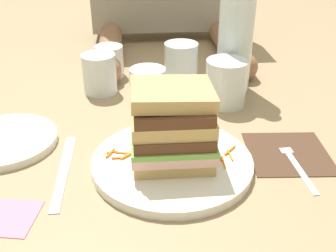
# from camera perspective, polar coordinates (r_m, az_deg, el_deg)

# --- Properties ---
(ground_plane) EXTENTS (3.00, 3.00, 0.00)m
(ground_plane) POSITION_cam_1_polar(r_m,az_deg,el_deg) (0.64, 0.59, -5.67)
(ground_plane) COLOR #9E8460
(main_plate) EXTENTS (0.25, 0.25, 0.01)m
(main_plate) POSITION_cam_1_polar(r_m,az_deg,el_deg) (0.64, 0.24, -4.99)
(main_plate) COLOR white
(main_plate) RESTS_ON ground_plane
(sandwich) EXTENTS (0.13, 0.11, 0.12)m
(sandwich) POSITION_cam_1_polar(r_m,az_deg,el_deg) (0.61, 0.33, 0.11)
(sandwich) COLOR tan
(sandwich) RESTS_ON main_plate
(carrot_shred_0) EXTENTS (0.02, 0.01, 0.00)m
(carrot_shred_0) POSITION_cam_1_polar(r_m,az_deg,el_deg) (0.65, -6.30, -3.75)
(carrot_shred_0) COLOR orange
(carrot_shred_0) RESTS_ON main_plate
(carrot_shred_1) EXTENTS (0.02, 0.00, 0.00)m
(carrot_shred_1) POSITION_cam_1_polar(r_m,az_deg,el_deg) (0.64, -7.04, -4.45)
(carrot_shred_1) COLOR orange
(carrot_shred_1) RESTS_ON main_plate
(carrot_shred_2) EXTENTS (0.01, 0.02, 0.00)m
(carrot_shred_2) POSITION_cam_1_polar(r_m,az_deg,el_deg) (0.65, -8.06, -3.77)
(carrot_shred_2) COLOR orange
(carrot_shred_2) RESTS_ON main_plate
(carrot_shred_3) EXTENTS (0.02, 0.01, 0.00)m
(carrot_shred_3) POSITION_cam_1_polar(r_m,az_deg,el_deg) (0.65, -5.22, -3.85)
(carrot_shred_3) COLOR orange
(carrot_shred_3) RESTS_ON main_plate
(carrot_shred_4) EXTENTS (0.02, 0.01, 0.00)m
(carrot_shred_4) POSITION_cam_1_polar(r_m,az_deg,el_deg) (0.66, -7.79, -3.65)
(carrot_shred_4) COLOR orange
(carrot_shred_4) RESTS_ON main_plate
(carrot_shred_5) EXTENTS (0.02, 0.01, 0.00)m
(carrot_shred_5) POSITION_cam_1_polar(r_m,az_deg,el_deg) (0.64, -5.97, -4.29)
(carrot_shred_5) COLOR orange
(carrot_shred_5) RESTS_ON main_plate
(carrot_shred_6) EXTENTS (0.03, 0.02, 0.00)m
(carrot_shred_6) POSITION_cam_1_polar(r_m,az_deg,el_deg) (0.66, 5.73, -3.19)
(carrot_shred_6) COLOR orange
(carrot_shred_6) RESTS_ON main_plate
(carrot_shred_7) EXTENTS (0.02, 0.03, 0.00)m
(carrot_shred_7) POSITION_cam_1_polar(r_m,az_deg,el_deg) (0.66, 8.65, -3.36)
(carrot_shred_7) COLOR orange
(carrot_shred_7) RESTS_ON main_plate
(carrot_shred_8) EXTENTS (0.00, 0.03, 0.00)m
(carrot_shred_8) POSITION_cam_1_polar(r_m,az_deg,el_deg) (0.63, 7.78, -5.04)
(carrot_shred_8) COLOR orange
(carrot_shred_8) RESTS_ON main_plate
(carrot_shred_9) EXTENTS (0.01, 0.02, 0.00)m
(carrot_shred_9) POSITION_cam_1_polar(r_m,az_deg,el_deg) (0.64, 7.11, -4.36)
(carrot_shred_9) COLOR orange
(carrot_shred_9) RESTS_ON main_plate
(carrot_shred_10) EXTENTS (0.03, 0.02, 0.00)m
(carrot_shred_10) POSITION_cam_1_polar(r_m,az_deg,el_deg) (0.65, 5.25, -3.91)
(carrot_shred_10) COLOR orange
(carrot_shred_10) RESTS_ON main_plate
(carrot_shred_11) EXTENTS (0.00, 0.03, 0.00)m
(carrot_shred_11) POSITION_cam_1_polar(r_m,az_deg,el_deg) (0.65, 8.57, -3.84)
(carrot_shred_11) COLOR orange
(carrot_shred_11) RESTS_ON main_plate
(napkin_dark) EXTENTS (0.14, 0.14, 0.00)m
(napkin_dark) POSITION_cam_1_polar(r_m,az_deg,el_deg) (0.70, 16.40, -3.60)
(napkin_dark) COLOR #4C3323
(napkin_dark) RESTS_ON ground_plane
(fork) EXTENTS (0.02, 0.17, 0.00)m
(fork) POSITION_cam_1_polar(r_m,az_deg,el_deg) (0.68, 17.10, -4.38)
(fork) COLOR silver
(fork) RESTS_ON napkin_dark
(knife) EXTENTS (0.02, 0.20, 0.00)m
(knife) POSITION_cam_1_polar(r_m,az_deg,el_deg) (0.65, -14.41, -6.28)
(knife) COLOR silver
(knife) RESTS_ON ground_plane
(juice_glass) EXTENTS (0.08, 0.08, 0.09)m
(juice_glass) POSITION_cam_1_polar(r_m,az_deg,el_deg) (0.83, 8.03, 5.63)
(juice_glass) COLOR white
(juice_glass) RESTS_ON ground_plane
(water_bottle) EXTENTS (0.07, 0.07, 0.31)m
(water_bottle) POSITION_cam_1_polar(r_m,az_deg,el_deg) (0.87, 9.52, 13.57)
(water_bottle) COLOR silver
(water_bottle) RESTS_ON ground_plane
(empty_tumbler_0) EXTENTS (0.07, 0.07, 0.07)m
(empty_tumbler_0) POSITION_cam_1_polar(r_m,az_deg,el_deg) (0.97, -8.17, 8.94)
(empty_tumbler_0) COLOR silver
(empty_tumbler_0) RESTS_ON ground_plane
(empty_tumbler_1) EXTENTS (0.07, 0.07, 0.09)m
(empty_tumbler_1) POSITION_cam_1_polar(r_m,az_deg,el_deg) (0.91, 1.83, 8.63)
(empty_tumbler_1) COLOR silver
(empty_tumbler_1) RESTS_ON ground_plane
(empty_tumbler_2) EXTENTS (0.07, 0.07, 0.08)m
(empty_tumbler_2) POSITION_cam_1_polar(r_m,az_deg,el_deg) (0.89, -9.53, 7.21)
(empty_tumbler_2) COLOR silver
(empty_tumbler_2) RESTS_ON ground_plane
(empty_tumbler_3) EXTENTS (0.07, 0.07, 0.07)m
(empty_tumbler_3) POSITION_cam_1_polar(r_m,az_deg,el_deg) (0.83, -2.82, 5.67)
(empty_tumbler_3) COLOR silver
(empty_tumbler_3) RESTS_ON ground_plane
(side_plate) EXTENTS (0.18, 0.18, 0.01)m
(side_plate) POSITION_cam_1_polar(r_m,az_deg,el_deg) (0.75, -21.80, -1.93)
(side_plate) COLOR white
(side_plate) RESTS_ON ground_plane
(napkin_pink) EXTENTS (0.10, 0.09, 0.00)m
(napkin_pink) POSITION_cam_1_polar(r_m,az_deg,el_deg) (0.59, -21.83, -11.66)
(napkin_pink) COLOR pink
(napkin_pink) RESTS_ON ground_plane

